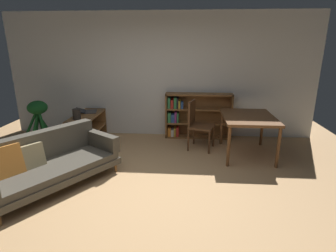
% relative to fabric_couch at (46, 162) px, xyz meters
% --- Properties ---
extents(ground_plane, '(8.16, 8.16, 0.00)m').
position_rel_fabric_couch_xyz_m(ground_plane, '(1.43, -0.16, -0.37)').
color(ground_plane, tan).
extents(back_wall_panel, '(6.80, 0.10, 2.70)m').
position_rel_fabric_couch_xyz_m(back_wall_panel, '(1.43, 2.54, 0.98)').
color(back_wall_panel, silver).
rests_on(back_wall_panel, ground_plane).
extents(fabric_couch, '(1.79, 2.07, 0.78)m').
position_rel_fabric_couch_xyz_m(fabric_couch, '(0.00, 0.00, 0.00)').
color(fabric_couch, brown).
rests_on(fabric_couch, ground_plane).
extents(media_console, '(0.46, 1.20, 0.61)m').
position_rel_fabric_couch_xyz_m(media_console, '(-0.06, 1.85, -0.08)').
color(media_console, brown).
rests_on(media_console, ground_plane).
extents(open_laptop, '(0.51, 0.43, 0.08)m').
position_rel_fabric_couch_xyz_m(open_laptop, '(-0.12, 2.07, 0.26)').
color(open_laptop, '#333338').
rests_on(open_laptop, media_console).
extents(desk_speaker, '(0.15, 0.15, 0.21)m').
position_rel_fabric_couch_xyz_m(desk_speaker, '(-0.11, 1.49, 0.34)').
color(desk_speaker, '#2D2823').
rests_on(desk_speaker, media_console).
extents(potted_floor_plant, '(0.54, 0.47, 0.93)m').
position_rel_fabric_couch_xyz_m(potted_floor_plant, '(-0.97, 1.62, 0.21)').
color(potted_floor_plant, '#9E9389').
rests_on(potted_floor_plant, ground_plane).
extents(dining_table, '(0.92, 1.18, 0.77)m').
position_rel_fabric_couch_xyz_m(dining_table, '(3.18, 1.40, 0.31)').
color(dining_table, brown).
rests_on(dining_table, ground_plane).
extents(dining_chair_near, '(0.56, 0.56, 0.97)m').
position_rel_fabric_couch_xyz_m(dining_chair_near, '(2.26, 1.67, 0.17)').
color(dining_chair_near, '#56351E').
rests_on(dining_chair_near, ground_plane).
extents(bookshelf, '(1.46, 0.28, 1.00)m').
position_rel_fabric_couch_xyz_m(bookshelf, '(2.20, 2.37, 0.13)').
color(bookshelf, brown).
rests_on(bookshelf, ground_plane).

